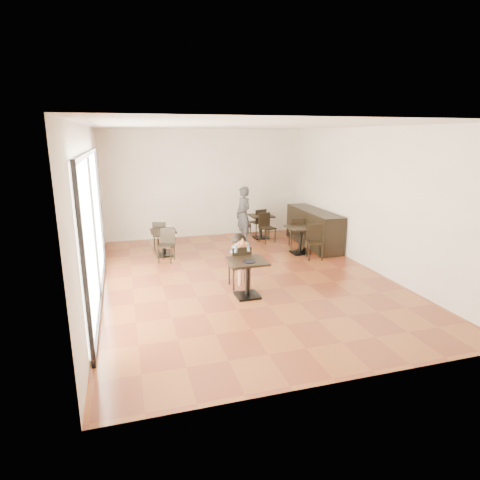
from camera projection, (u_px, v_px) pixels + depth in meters
name	position (u px, v px, depth m)	size (l,w,h in m)	color
floor	(244.00, 278.00, 8.74)	(6.00, 8.00, 0.01)	brown
ceiling	(244.00, 125.00, 7.93)	(6.00, 8.00, 0.01)	silver
wall_back	(205.00, 184.00, 12.05)	(6.00, 0.01, 3.20)	silver
wall_front	(345.00, 261.00, 4.63)	(6.00, 0.01, 3.20)	silver
wall_left	(91.00, 213.00, 7.52)	(0.01, 8.00, 3.20)	silver
wall_right	(369.00, 199.00, 9.16)	(0.01, 8.00, 3.20)	silver
storefront_window	(92.00, 229.00, 7.11)	(0.04, 4.50, 2.60)	white
child_table	(247.00, 279.00, 7.63)	(0.69, 0.69, 0.73)	black
child_chair	(239.00, 266.00, 8.13)	(0.39, 0.39, 0.88)	black
child	(239.00, 261.00, 8.10)	(0.39, 0.55, 1.11)	slate
plate	(249.00, 261.00, 7.45)	(0.25, 0.25, 0.01)	black
pizza_slice	(242.00, 244.00, 7.82)	(0.26, 0.20, 0.06)	#D9C97D
adult_patron	(243.00, 215.00, 11.47)	(0.59, 0.39, 1.61)	#35363A
cafe_table_mid	(300.00, 240.00, 10.47)	(0.67, 0.67, 0.71)	black
cafe_table_left	(164.00, 243.00, 10.28)	(0.63, 0.63, 0.67)	black
cafe_table_back	(261.00, 227.00, 12.04)	(0.67, 0.67, 0.70)	black
chair_mid_a	(297.00, 232.00, 11.00)	(0.38, 0.38, 0.86)	black
chair_mid_b	(315.00, 242.00, 9.98)	(0.38, 0.38, 0.86)	black
chair_left_a	(162.00, 235.00, 10.77)	(0.36, 0.36, 0.80)	black
chair_left_b	(166.00, 246.00, 9.75)	(0.36, 0.36, 0.80)	black
chair_back_a	(258.00, 222.00, 12.30)	(0.38, 0.38, 0.85)	black
chair_back_b	(267.00, 228.00, 11.51)	(0.38, 0.38, 0.85)	black
service_counter	(313.00, 228.00, 11.20)	(0.60, 2.40, 1.00)	black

